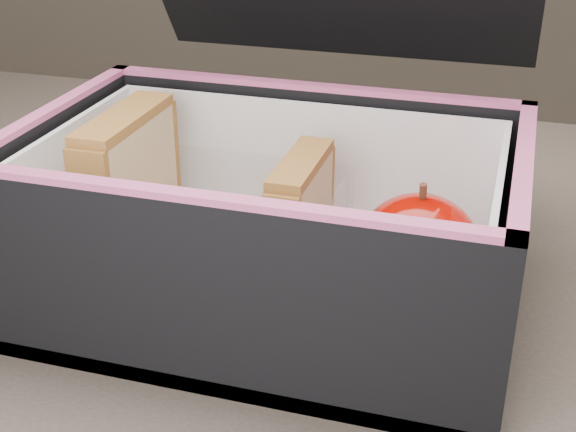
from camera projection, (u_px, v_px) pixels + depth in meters
The scene contains 8 objects.
kitchen_table at pixel (343, 372), 0.64m from camera, with size 1.20×0.80×0.75m.
lunch_bag at pixel (272, 208), 0.54m from camera, with size 0.33×0.34×0.30m.
plastic_tub at pixel (214, 231), 0.56m from camera, with size 0.17×0.12×0.07m, color white, non-canonical shape.
sandwich_left at pixel (130, 190), 0.56m from camera, with size 0.03×0.10×0.11m.
sandwich_right at pixel (300, 224), 0.53m from camera, with size 0.02×0.08×0.09m.
carrot_sticks at pixel (218, 252), 0.56m from camera, with size 0.04×0.12×0.03m.
paper_napkin at pixel (406, 302), 0.53m from camera, with size 0.07×0.07×0.01m, color white.
red_apple at pixel (418, 250), 0.52m from camera, with size 0.08×0.08×0.08m.
Camera 1 is at (0.11, -0.51, 1.06)m, focal length 50.00 mm.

